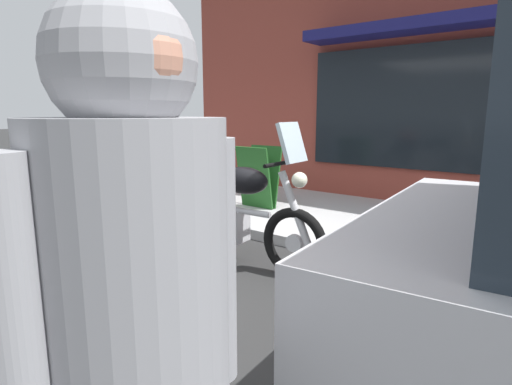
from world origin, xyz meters
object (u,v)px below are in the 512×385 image
at_px(pedestrian_walking, 136,316).
at_px(second_bicycle_by_cafe, 62,184).
at_px(parked_bicycle, 136,198).
at_px(sandwich_board_sign, 259,177).
at_px(touring_motorcycle, 216,201).

xyz_separation_m(pedestrian_walking, second_bicycle_by_cafe, (-5.77, 2.77, -0.70)).
distance_m(pedestrian_walking, second_bicycle_by_cafe, 6.44).
relative_size(parked_bicycle, second_bicycle_by_cafe, 1.01).
xyz_separation_m(pedestrian_walking, sandwich_board_sign, (-2.99, 4.28, -0.50)).
bearing_deg(second_bicycle_by_cafe, parked_bicycle, 2.20).
relative_size(parked_bicycle, sandwich_board_sign, 1.96).
height_order(touring_motorcycle, second_bicycle_by_cafe, touring_motorcycle).
xyz_separation_m(parked_bicycle, sandwich_board_sign, (0.95, 1.44, 0.20)).
bearing_deg(second_bicycle_by_cafe, pedestrian_walking, -25.66).
bearing_deg(pedestrian_walking, sandwich_board_sign, 124.93).
relative_size(touring_motorcycle, sandwich_board_sign, 2.45).
bearing_deg(second_bicycle_by_cafe, touring_motorcycle, -4.20).
bearing_deg(touring_motorcycle, second_bicycle_by_cafe, 175.80).
bearing_deg(sandwich_board_sign, pedestrian_walking, -55.07).
height_order(touring_motorcycle, parked_bicycle, touring_motorcycle).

